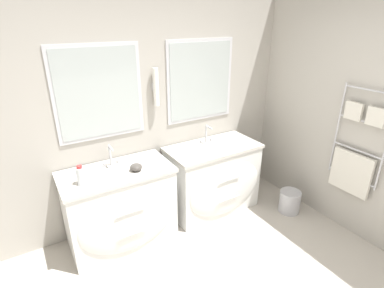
# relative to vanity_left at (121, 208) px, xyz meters

# --- Properties ---
(wall_back) EXTENTS (5.11, 0.14, 2.60)m
(wall_back) POSITION_rel_vanity_left_xyz_m (0.48, 0.36, 0.89)
(wall_back) COLOR #B2ADA3
(wall_back) RESTS_ON ground_plane
(wall_right) EXTENTS (0.13, 4.07, 2.60)m
(wall_right) POSITION_rel_vanity_left_xyz_m (2.26, -0.80, 0.87)
(wall_right) COLOR #B2ADA3
(wall_right) RESTS_ON ground_plane
(vanity_left) EXTENTS (1.09, 0.63, 0.83)m
(vanity_left) POSITION_rel_vanity_left_xyz_m (0.00, 0.00, 0.00)
(vanity_left) COLOR white
(vanity_left) RESTS_ON ground_plane
(vanity_right) EXTENTS (1.09, 0.63, 0.83)m
(vanity_right) POSITION_rel_vanity_left_xyz_m (1.16, 0.00, 0.00)
(vanity_right) COLOR white
(vanity_right) RESTS_ON ground_plane
(faucet_left) EXTENTS (0.17, 0.13, 0.22)m
(faucet_left) POSITION_rel_vanity_left_xyz_m (0.00, 0.17, 0.52)
(faucet_left) COLOR silver
(faucet_left) RESTS_ON vanity_left
(faucet_right) EXTENTS (0.17, 0.13, 0.22)m
(faucet_right) POSITION_rel_vanity_left_xyz_m (1.16, 0.17, 0.52)
(faucet_right) COLOR silver
(faucet_right) RESTS_ON vanity_right
(toiletry_bottle) EXTENTS (0.07, 0.07, 0.19)m
(toiletry_bottle) POSITION_rel_vanity_left_xyz_m (-0.34, -0.06, 0.50)
(toiletry_bottle) COLOR silver
(toiletry_bottle) RESTS_ON vanity_left
(amenity_bowl) EXTENTS (0.12, 0.12, 0.07)m
(amenity_bowl) POSITION_rel_vanity_left_xyz_m (0.17, -0.06, 0.45)
(amenity_bowl) COLOR #4C4742
(amenity_bowl) RESTS_ON vanity_left
(waste_bin) EXTENTS (0.25, 0.25, 0.27)m
(waste_bin) POSITION_rel_vanity_left_xyz_m (1.93, -0.54, -0.28)
(waste_bin) COLOR #B7B7BC
(waste_bin) RESTS_ON ground_plane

